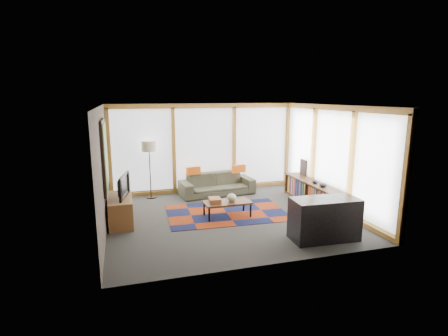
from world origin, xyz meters
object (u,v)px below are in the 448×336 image
object	(u,v)px
tv_console	(121,210)
television	(120,186)
sofa	(217,184)
coffee_table	(227,209)
bookshelf	(312,193)
floor_lamp	(150,170)
bar_counter	(324,219)

from	to	relation	value
tv_console	television	xyz separation A→B (m)	(0.02, 0.00, 0.56)
sofa	television	distance (m)	3.19
coffee_table	sofa	bearing A→B (deg)	81.99
coffee_table	tv_console	distance (m)	2.43
coffee_table	bookshelf	bearing A→B (deg)	8.16
sofa	floor_lamp	distance (m)	1.95
coffee_table	bar_counter	bearing A→B (deg)	-51.31
floor_lamp	bookshelf	xyz separation A→B (m)	(4.07, -1.73, -0.51)
sofa	coffee_table	distance (m)	1.93
sofa	coffee_table	xyz separation A→B (m)	(-0.27, -1.90, -0.13)
bookshelf	television	distance (m)	4.89
tv_console	bar_counter	bearing A→B (deg)	-28.01
television	bar_counter	world-z (taller)	television
bar_counter	coffee_table	bearing A→B (deg)	131.52
television	floor_lamp	bearing A→B (deg)	-10.38
bookshelf	television	xyz separation A→B (m)	(-4.86, -0.11, 0.57)
coffee_table	bar_counter	xyz separation A→B (m)	(1.46, -1.83, 0.24)
television	bar_counter	size ratio (longest dim) A/B	0.67
television	tv_console	bearing A→B (deg)	114.14
floor_lamp	bookshelf	size ratio (longest dim) A/B	0.68
television	coffee_table	bearing A→B (deg)	-82.91
tv_console	floor_lamp	bearing A→B (deg)	66.30
floor_lamp	tv_console	size ratio (longest dim) A/B	1.33
coffee_table	tv_console	bearing A→B (deg)	174.39
floor_lamp	television	bearing A→B (deg)	-113.22
sofa	coffee_table	size ratio (longest dim) A/B	1.96
television	bar_counter	xyz separation A→B (m)	(3.86, -2.07, -0.44)
television	bar_counter	bearing A→B (deg)	-105.34
floor_lamp	television	distance (m)	2.01
sofa	tv_console	world-z (taller)	sofa
coffee_table	television	world-z (taller)	television
floor_lamp	television	world-z (taller)	floor_lamp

